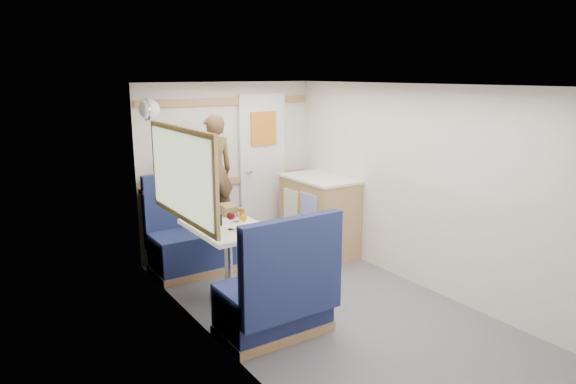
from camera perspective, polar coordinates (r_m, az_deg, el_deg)
floor at (r=4.61m, az=6.82°, el=-14.06°), size 4.50×4.50×0.00m
ceiling at (r=4.11m, az=7.59°, el=11.64°), size 4.50×4.50×0.00m
wall_back at (r=6.09m, az=-6.64°, el=2.62°), size 2.20×0.02×2.00m
wall_left at (r=3.66m, az=-6.11°, el=-4.43°), size 0.02×4.50×2.00m
wall_right at (r=5.02m, az=16.81°, el=-0.11°), size 0.02×4.50×2.00m
oak_trim_low at (r=6.10m, az=-6.52°, el=1.21°), size 2.15×0.02×0.08m
oak_trim_high at (r=5.98m, az=-6.75°, el=9.96°), size 2.15×0.02×0.08m
side_window at (r=4.49m, az=-11.83°, el=1.95°), size 0.04×1.30×0.72m
rear_door at (r=6.28m, az=-2.84°, el=2.75°), size 0.62×0.12×1.86m
dinette_table at (r=4.83m, az=-6.70°, el=-5.47°), size 0.62×0.92×0.72m
bench_far at (r=5.66m, az=-10.59°, el=-5.64°), size 0.90×0.59×1.05m
bench_near at (r=4.23m, az=-1.20°, el=-12.05°), size 0.90×0.59×1.05m
ledge at (r=5.74m, az=-11.82°, el=0.57°), size 0.90×0.14×0.04m
dome_light at (r=5.24m, az=-15.17°, el=8.84°), size 0.20×0.20×0.20m
galley_counter at (r=6.05m, az=3.45°, el=-2.58°), size 0.57×0.92×0.92m
person at (r=5.60m, az=-8.23°, el=2.31°), size 0.45×0.30×1.23m
duffel_bag at (r=5.75m, az=-10.96°, el=2.08°), size 0.54×0.32×0.25m
tray at (r=4.60m, az=-3.27°, el=-4.21°), size 0.33×0.39×0.02m
orange_fruit at (r=4.82m, az=-4.94°, el=-2.90°), size 0.07×0.07×0.07m
cheese_block at (r=4.64m, az=-4.96°, el=-3.75°), size 0.12×0.10×0.04m
wine_glass at (r=4.62m, az=-6.37°, el=-2.72°), size 0.08×0.08×0.17m
tumbler_left at (r=4.50m, az=-8.16°, el=-4.09°), size 0.07×0.07×0.12m
tumbler_right at (r=4.89m, az=-5.79°, el=-2.73°), size 0.06×0.06×0.10m
beer_glass at (r=5.00m, az=-5.23°, el=-2.34°), size 0.07×0.07×0.10m
pepper_grinder at (r=4.78m, az=-7.55°, el=-3.12°), size 0.04×0.04×0.10m
salt_grinder at (r=4.82m, az=-7.55°, el=-3.05°), size 0.04×0.04×0.09m
bread_loaf at (r=5.15m, az=-6.69°, el=-1.96°), size 0.15×0.25×0.10m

